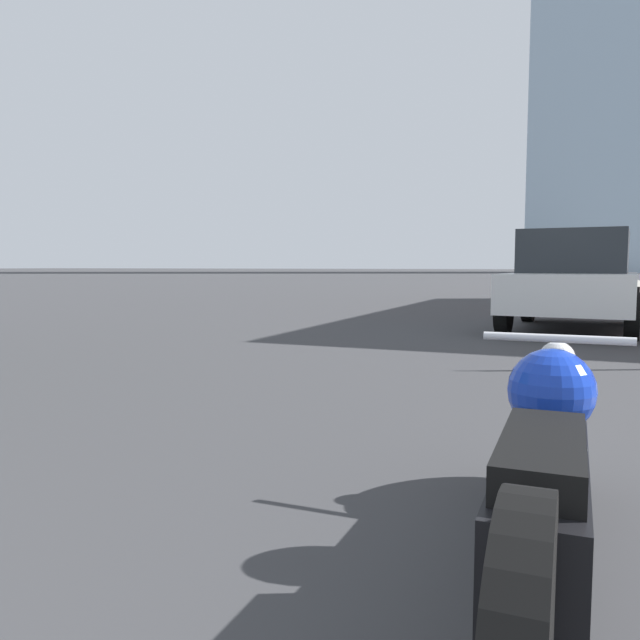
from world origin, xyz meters
The scene contains 5 objects.
sidewalk centered at (4.78, 40.00, 0.07)m, with size 2.41×240.00×0.15m.
distant_tower centered at (4.13, 109.83, 36.17)m, with size 19.02×19.02×72.35m.
motorcycle centered at (2.48, 3.92, 0.39)m, with size 0.62×2.50×0.78m.
parked_car_white centered at (2.46, 13.07, 0.83)m, with size 2.22×4.16×1.65m.
parked_car_silver centered at (2.55, 23.13, 0.80)m, with size 1.99×3.99×1.58m.
Camera 1 is at (2.56, 1.83, 1.07)m, focal length 35.00 mm.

